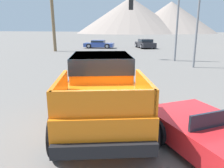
{
  "coord_description": "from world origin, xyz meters",
  "views": [
    {
      "loc": [
        1.57,
        -5.68,
        2.68
      ],
      "look_at": [
        -0.33,
        0.81,
        0.95
      ],
      "focal_mm": 35.0,
      "sensor_mm": 36.0,
      "label": 1
    }
  ],
  "objects_px": {
    "traffic_light_main": "(156,14)",
    "orange_pickup_truck": "(102,85)",
    "parked_car_blue": "(99,44)",
    "parked_car_dark": "(145,43)"
  },
  "relations": [
    {
      "from": "traffic_light_main",
      "to": "orange_pickup_truck",
      "type": "bearing_deg",
      "value": 89.15
    },
    {
      "from": "orange_pickup_truck",
      "to": "parked_car_blue",
      "type": "distance_m",
      "value": 24.5
    },
    {
      "from": "parked_car_dark",
      "to": "parked_car_blue",
      "type": "bearing_deg",
      "value": 171.11
    },
    {
      "from": "parked_car_dark",
      "to": "parked_car_blue",
      "type": "xyz_separation_m",
      "value": [
        -6.14,
        -1.9,
        -0.06
      ]
    },
    {
      "from": "parked_car_blue",
      "to": "traffic_light_main",
      "type": "distance_m",
      "value": 13.38
    },
    {
      "from": "orange_pickup_truck",
      "to": "traffic_light_main",
      "type": "xyz_separation_m",
      "value": [
        0.2,
        13.25,
        2.72
      ]
    },
    {
      "from": "orange_pickup_truck",
      "to": "parked_car_dark",
      "type": "relative_size",
      "value": 1.21
    },
    {
      "from": "orange_pickup_truck",
      "to": "parked_car_dark",
      "type": "xyz_separation_m",
      "value": [
        -2.18,
        24.93,
        -0.46
      ]
    },
    {
      "from": "parked_car_dark",
      "to": "parked_car_blue",
      "type": "height_order",
      "value": "parked_car_dark"
    },
    {
      "from": "traffic_light_main",
      "to": "parked_car_dark",
      "type": "bearing_deg",
      "value": -78.52
    }
  ]
}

